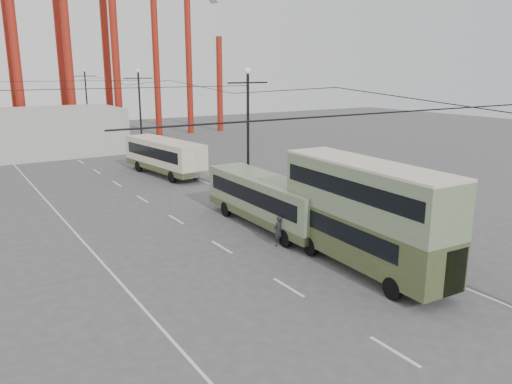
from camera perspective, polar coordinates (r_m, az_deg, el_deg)
ground at (r=19.95m, az=13.15°, el=-13.97°), size 160.00×160.00×0.00m
road_markings at (r=35.22m, az=-11.35°, el=-1.56°), size 12.52×120.00×0.01m
lamp_post_mid at (r=35.63m, az=-0.92°, el=6.55°), size 3.20×0.44×9.32m
lamp_post_far at (r=55.47m, az=-13.09°, el=8.80°), size 3.20×0.44×9.32m
lamp_post_distant at (r=76.50m, az=-18.76°, el=9.71°), size 3.20×0.44×9.32m
fairground_shed at (r=59.86m, az=-25.85°, el=6.03°), size 22.00×10.00×5.00m
double_decker_bus at (r=23.48m, az=12.39°, el=-2.10°), size 2.89×9.66×5.13m
single_decker_green at (r=29.64m, az=1.26°, el=-0.84°), size 2.65×10.59×2.98m
single_decker_cream at (r=45.12m, az=-10.42°, el=4.13°), size 3.76×10.34×3.14m
pedestrian at (r=26.64m, az=2.57°, el=-4.46°), size 0.67×0.50×1.66m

